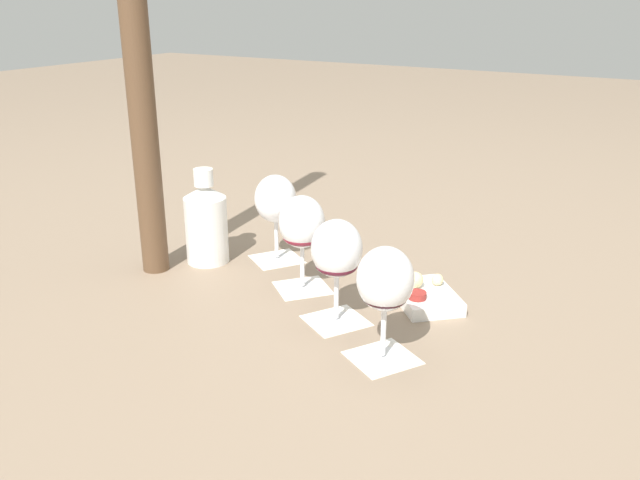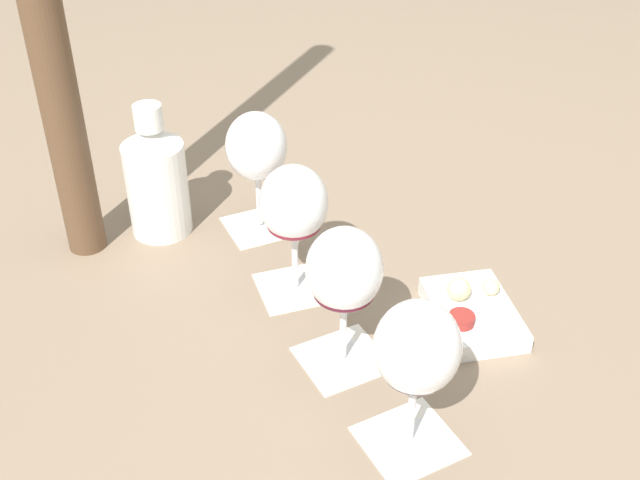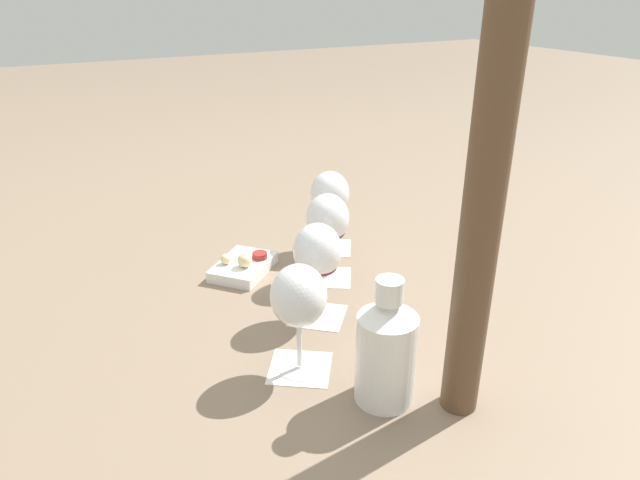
{
  "view_description": "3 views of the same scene",
  "coord_description": "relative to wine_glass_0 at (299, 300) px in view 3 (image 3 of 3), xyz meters",
  "views": [
    {
      "loc": [
        1.01,
        0.6,
        0.56
      ],
      "look_at": [
        0.0,
        0.0,
        0.13
      ],
      "focal_mm": 38.0,
      "sensor_mm": 36.0,
      "label": 1
    },
    {
      "loc": [
        0.7,
        0.42,
        0.69
      ],
      "look_at": [
        0.0,
        0.0,
        0.13
      ],
      "focal_mm": 45.0,
      "sensor_mm": 36.0,
      "label": 2
    },
    {
      "loc": [
        -0.47,
        -0.89,
        0.59
      ],
      "look_at": [
        0.0,
        0.0,
        0.13
      ],
      "focal_mm": 32.0,
      "sensor_mm": 36.0,
      "label": 3
    }
  ],
  "objects": [
    {
      "name": "wine_glass_3",
      "position": [
        0.27,
        0.39,
        -0.0
      ],
      "size": [
        0.09,
        0.09,
        0.19
      ],
      "color": "white",
      "rests_on": "tasting_card_3"
    },
    {
      "name": "tasting_card_3",
      "position": [
        0.27,
        0.39,
        -0.13
      ],
      "size": [
        0.14,
        0.13,
        0.0
      ],
      "color": "silver",
      "rests_on": "ground_plane"
    },
    {
      "name": "wine_glass_2",
      "position": [
        0.19,
        0.26,
        0.0
      ],
      "size": [
        0.09,
        0.09,
        0.19
      ],
      "color": "white",
      "rests_on": "tasting_card_2"
    },
    {
      "name": "ceramic_vase",
      "position": [
        0.08,
        -0.13,
        -0.04
      ],
      "size": [
        0.09,
        0.09,
        0.21
      ],
      "color": "white",
      "rests_on": "ground_plane"
    },
    {
      "name": "tasting_card_2",
      "position": [
        0.19,
        0.26,
        -0.13
      ],
      "size": [
        0.14,
        0.14,
        0.0
      ],
      "color": "silver",
      "rests_on": "ground_plane"
    },
    {
      "name": "wine_glass_1",
      "position": [
        0.1,
        0.13,
        0.0
      ],
      "size": [
        0.09,
        0.09,
        0.19
      ],
      "color": "white",
      "rests_on": "tasting_card_1"
    },
    {
      "name": "umbrella_pole",
      "position": [
        0.18,
        -0.19,
        0.37
      ],
      "size": [
        0.05,
        0.05,
        1.01
      ],
      "color": "brown",
      "rests_on": "ground_plane"
    },
    {
      "name": "ground_plane",
      "position": [
        0.14,
        0.19,
        -0.13
      ],
      "size": [
        8.0,
        8.0,
        0.0
      ],
      "primitive_type": "plane",
      "color": "#7F6B56"
    },
    {
      "name": "tasting_card_0",
      "position": [
        0.0,
        0.0,
        -0.13
      ],
      "size": [
        0.14,
        0.14,
        0.0
      ],
      "color": "silver",
      "rests_on": "ground_plane"
    },
    {
      "name": "wine_glass_0",
      "position": [
        0.0,
        0.0,
        0.0
      ],
      "size": [
        0.09,
        0.09,
        0.19
      ],
      "color": "white",
      "rests_on": "tasting_card_0"
    },
    {
      "name": "snack_dish",
      "position": [
        0.04,
        0.37,
        -0.12
      ],
      "size": [
        0.18,
        0.18,
        0.06
      ],
      "color": "white",
      "rests_on": "ground_plane"
    },
    {
      "name": "tasting_card_1",
      "position": [
        0.1,
        0.13,
        -0.13
      ],
      "size": [
        0.14,
        0.14,
        0.0
      ],
      "color": "silver",
      "rests_on": "ground_plane"
    }
  ]
}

